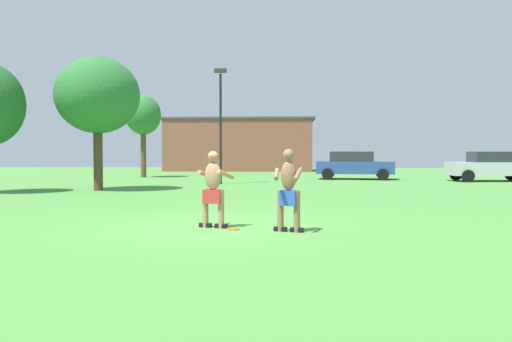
{
  "coord_description": "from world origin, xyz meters",
  "views": [
    {
      "loc": [
        1.69,
        -11.45,
        1.62
      ],
      "look_at": [
        0.8,
        1.29,
        1.14
      ],
      "focal_mm": 37.75,
      "sensor_mm": 36.0,
      "label": 1
    }
  ],
  "objects_px": {
    "car_silver_near_post": "(491,166)",
    "car_blue_mid_lot": "(354,165)",
    "player_with_cap": "(213,186)",
    "tree_left_field": "(97,96)",
    "frisbee": "(233,229)",
    "player_in_blue": "(289,188)",
    "lamp_post": "(221,113)",
    "tree_behind_players": "(143,116)"
  },
  "relations": [
    {
      "from": "player_with_cap",
      "to": "car_blue_mid_lot",
      "type": "bearing_deg",
      "value": 75.4
    },
    {
      "from": "player_with_cap",
      "to": "lamp_post",
      "type": "xyz_separation_m",
      "value": [
        -1.86,
        14.79,
        2.56
      ]
    },
    {
      "from": "player_with_cap",
      "to": "tree_behind_players",
      "type": "bearing_deg",
      "value": 109.54
    },
    {
      "from": "player_in_blue",
      "to": "car_silver_near_post",
      "type": "bearing_deg",
      "value": 60.35
    },
    {
      "from": "frisbee",
      "to": "car_silver_near_post",
      "type": "height_order",
      "value": "car_silver_near_post"
    },
    {
      "from": "player_with_cap",
      "to": "tree_behind_players",
      "type": "xyz_separation_m",
      "value": [
        -7.43,
        20.94,
        2.84
      ]
    },
    {
      "from": "player_with_cap",
      "to": "car_blue_mid_lot",
      "type": "xyz_separation_m",
      "value": [
        5.12,
        19.67,
        -0.06
      ]
    },
    {
      "from": "car_blue_mid_lot",
      "to": "tree_behind_players",
      "type": "xyz_separation_m",
      "value": [
        -12.56,
        1.27,
        2.9
      ]
    },
    {
      "from": "tree_left_field",
      "to": "car_blue_mid_lot",
      "type": "bearing_deg",
      "value": 39.64
    },
    {
      "from": "car_silver_near_post",
      "to": "tree_behind_players",
      "type": "relative_size",
      "value": 0.88
    },
    {
      "from": "tree_left_field",
      "to": "player_in_blue",
      "type": "bearing_deg",
      "value": -53.66
    },
    {
      "from": "tree_left_field",
      "to": "car_silver_near_post",
      "type": "bearing_deg",
      "value": 23.22
    },
    {
      "from": "player_with_cap",
      "to": "car_silver_near_post",
      "type": "distance_m",
      "value": 21.85
    },
    {
      "from": "car_blue_mid_lot",
      "to": "tree_behind_players",
      "type": "height_order",
      "value": "tree_behind_players"
    },
    {
      "from": "tree_behind_players",
      "to": "lamp_post",
      "type": "bearing_deg",
      "value": -47.82
    },
    {
      "from": "car_silver_near_post",
      "to": "car_blue_mid_lot",
      "type": "height_order",
      "value": "same"
    },
    {
      "from": "lamp_post",
      "to": "player_in_blue",
      "type": "bearing_deg",
      "value": -77.27
    },
    {
      "from": "player_in_blue",
      "to": "tree_behind_players",
      "type": "bearing_deg",
      "value": 112.85
    },
    {
      "from": "player_in_blue",
      "to": "player_with_cap",
      "type": "bearing_deg",
      "value": 163.84
    },
    {
      "from": "frisbee",
      "to": "player_with_cap",
      "type": "bearing_deg",
      "value": 150.31
    },
    {
      "from": "player_in_blue",
      "to": "car_silver_near_post",
      "type": "xyz_separation_m",
      "value": [
        10.59,
        18.6,
        -0.05
      ]
    },
    {
      "from": "player_with_cap",
      "to": "tree_left_field",
      "type": "distance_m",
      "value": 12.36
    },
    {
      "from": "player_in_blue",
      "to": "tree_left_field",
      "type": "distance_m",
      "value": 13.6
    },
    {
      "from": "lamp_post",
      "to": "tree_behind_players",
      "type": "distance_m",
      "value": 8.31
    },
    {
      "from": "frisbee",
      "to": "tree_left_field",
      "type": "height_order",
      "value": "tree_left_field"
    },
    {
      "from": "player_with_cap",
      "to": "tree_left_field",
      "type": "xyz_separation_m",
      "value": [
        -6.28,
        10.23,
        2.97
      ]
    },
    {
      "from": "player_with_cap",
      "to": "tree_left_field",
      "type": "bearing_deg",
      "value": 121.53
    },
    {
      "from": "car_silver_near_post",
      "to": "car_blue_mid_lot",
      "type": "distance_m",
      "value": 7.21
    },
    {
      "from": "car_blue_mid_lot",
      "to": "tree_left_field",
      "type": "xyz_separation_m",
      "value": [
        -11.4,
        -9.45,
        3.03
      ]
    },
    {
      "from": "frisbee",
      "to": "car_blue_mid_lot",
      "type": "height_order",
      "value": "car_blue_mid_lot"
    },
    {
      "from": "lamp_post",
      "to": "tree_left_field",
      "type": "height_order",
      "value": "lamp_post"
    },
    {
      "from": "player_with_cap",
      "to": "lamp_post",
      "type": "bearing_deg",
      "value": 97.16
    },
    {
      "from": "player_in_blue",
      "to": "frisbee",
      "type": "xyz_separation_m",
      "value": [
        -1.15,
        0.21,
        -0.86
      ]
    },
    {
      "from": "car_blue_mid_lot",
      "to": "lamp_post",
      "type": "bearing_deg",
      "value": -145.01
    },
    {
      "from": "tree_behind_players",
      "to": "car_silver_near_post",
      "type": "bearing_deg",
      "value": -8.12
    },
    {
      "from": "player_with_cap",
      "to": "car_blue_mid_lot",
      "type": "relative_size",
      "value": 0.36
    },
    {
      "from": "car_blue_mid_lot",
      "to": "tree_behind_players",
      "type": "relative_size",
      "value": 0.9
    },
    {
      "from": "car_blue_mid_lot",
      "to": "tree_left_field",
      "type": "distance_m",
      "value": 15.11
    },
    {
      "from": "player_in_blue",
      "to": "tree_behind_players",
      "type": "distance_m",
      "value": 23.4
    },
    {
      "from": "car_silver_near_post",
      "to": "car_blue_mid_lot",
      "type": "relative_size",
      "value": 0.98
    },
    {
      "from": "player_with_cap",
      "to": "lamp_post",
      "type": "distance_m",
      "value": 15.12
    },
    {
      "from": "car_silver_near_post",
      "to": "lamp_post",
      "type": "xyz_separation_m",
      "value": [
        -14.03,
        -3.36,
        2.62
      ]
    }
  ]
}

